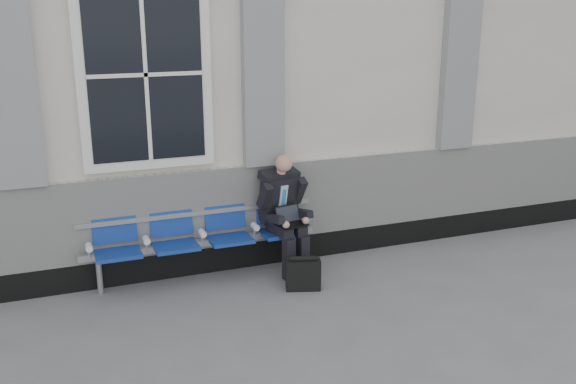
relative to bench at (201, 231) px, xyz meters
name	(u,v)px	position (x,y,z in m)	size (l,w,h in m)	color
ground	(146,349)	(-0.83, -1.32, -0.55)	(70.00, 70.00, 0.00)	slate
station_building	(92,61)	(-0.85, 2.15, 1.67)	(14.40, 4.40, 4.49)	silver
bench	(201,231)	(0.00, 0.00, 0.00)	(2.60, 0.47, 0.91)	#9EA0A3
businessman	(284,209)	(0.92, -0.13, 0.19)	(0.57, 0.76, 1.36)	black
briefcase	(303,274)	(0.94, -0.68, -0.38)	(0.40, 0.26, 0.38)	black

